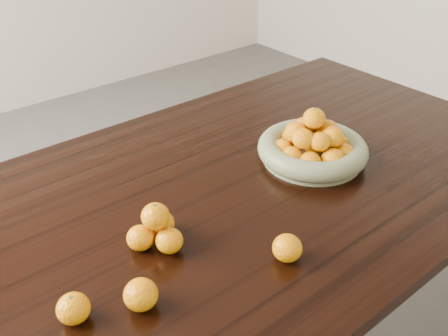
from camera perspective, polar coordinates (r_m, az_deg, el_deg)
dining_table at (r=1.31m, az=-1.60°, el=-6.37°), size 2.00×1.00×0.75m
fruit_bowl at (r=1.41m, az=10.14°, el=2.43°), size 0.31×0.31×0.16m
orange_pyramid at (r=1.10m, az=-7.71°, el=-6.94°), size 0.12×0.12×0.11m
loose_orange_0 at (r=0.98m, az=-16.83°, el=-15.11°), size 0.06×0.06×0.06m
loose_orange_1 at (r=0.97m, az=-9.48°, el=-14.08°), size 0.07×0.07×0.06m
loose_orange_2 at (r=1.07m, az=7.24°, el=-9.05°), size 0.06×0.06×0.06m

